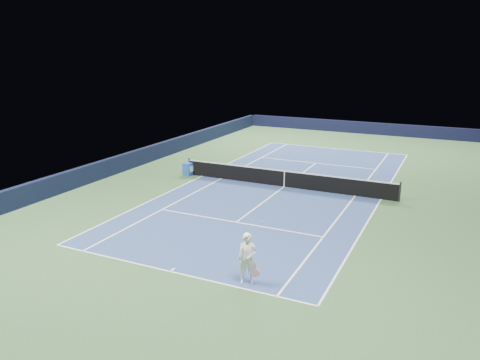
% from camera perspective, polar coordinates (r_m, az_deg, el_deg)
% --- Properties ---
extents(ground, '(40.00, 40.00, 0.00)m').
position_cam_1_polar(ground, '(27.29, 5.40, -0.82)').
color(ground, '#2F512C').
rests_on(ground, ground).
extents(wall_far, '(22.00, 0.35, 1.10)m').
position_cam_1_polar(wall_far, '(45.89, 14.04, 6.25)').
color(wall_far, black).
rests_on(wall_far, ground).
extents(wall_left, '(0.35, 40.00, 1.10)m').
position_cam_1_polar(wall_left, '(32.33, -12.90, 2.48)').
color(wall_left, black).
rests_on(wall_left, ground).
extents(court_surface, '(10.97, 23.77, 0.01)m').
position_cam_1_polar(court_surface, '(27.29, 5.40, -0.82)').
color(court_surface, navy).
rests_on(court_surface, ground).
extents(baseline_far, '(10.97, 0.08, 0.00)m').
position_cam_1_polar(baseline_far, '(38.36, 11.55, 3.78)').
color(baseline_far, white).
rests_on(baseline_far, ground).
extents(baseline_near, '(10.97, 0.08, 0.00)m').
position_cam_1_polar(baseline_near, '(17.33, -8.53, -10.97)').
color(baseline_near, white).
rests_on(baseline_near, ground).
extents(sideline_doubles_right, '(0.08, 23.77, 0.00)m').
position_cam_1_polar(sideline_doubles_right, '(26.03, 16.81, -2.25)').
color(sideline_doubles_right, white).
rests_on(sideline_doubles_right, ground).
extents(sideline_doubles_left, '(0.08, 23.77, 0.00)m').
position_cam_1_polar(sideline_doubles_left, '(29.52, -4.64, 0.49)').
color(sideline_doubles_left, white).
rests_on(sideline_doubles_left, ground).
extents(sideline_singles_right, '(0.08, 23.77, 0.00)m').
position_cam_1_polar(sideline_singles_right, '(26.24, 13.87, -1.88)').
color(sideline_singles_right, white).
rests_on(sideline_singles_right, ground).
extents(sideline_singles_left, '(0.08, 23.77, 0.00)m').
position_cam_1_polar(sideline_singles_left, '(28.88, -2.28, 0.19)').
color(sideline_singles_left, white).
rests_on(sideline_singles_left, ground).
extents(service_line_far, '(8.23, 0.08, 0.00)m').
position_cam_1_polar(service_line_far, '(33.18, 9.22, 2.05)').
color(service_line_far, white).
rests_on(service_line_far, ground).
extents(service_line_near, '(8.23, 0.08, 0.00)m').
position_cam_1_polar(service_line_near, '(21.69, -0.46, -5.17)').
color(service_line_near, white).
rests_on(service_line_near, ground).
extents(center_service_line, '(0.08, 12.80, 0.00)m').
position_cam_1_polar(center_service_line, '(27.29, 5.40, -0.81)').
color(center_service_line, white).
rests_on(center_service_line, ground).
extents(center_mark_far, '(0.08, 0.30, 0.00)m').
position_cam_1_polar(center_mark_far, '(38.21, 11.49, 3.74)').
color(center_mark_far, white).
rests_on(center_mark_far, ground).
extents(center_mark_near, '(0.08, 0.30, 0.00)m').
position_cam_1_polar(center_mark_near, '(17.44, -8.26, -10.77)').
color(center_mark_near, white).
rests_on(center_mark_near, ground).
extents(tennis_net, '(12.90, 0.10, 1.07)m').
position_cam_1_polar(tennis_net, '(27.15, 5.43, 0.20)').
color(tennis_net, black).
rests_on(tennis_net, ground).
extents(sponsor_cube, '(0.57, 0.48, 0.81)m').
position_cam_1_polar(sponsor_cube, '(29.69, -6.40, 1.32)').
color(sponsor_cube, blue).
rests_on(sponsor_cube, ground).
extents(tennis_player, '(0.87, 1.36, 1.93)m').
position_cam_1_polar(tennis_player, '(16.03, 0.93, -9.54)').
color(tennis_player, white).
rests_on(tennis_player, ground).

